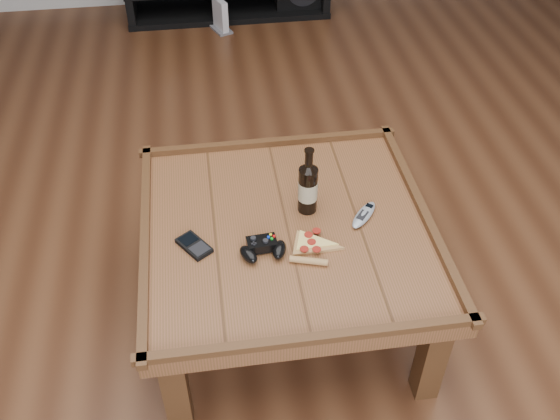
{
  "coord_description": "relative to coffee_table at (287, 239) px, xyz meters",
  "views": [
    {
      "loc": [
        -0.25,
        -1.54,
        1.93
      ],
      "look_at": [
        -0.02,
        0.01,
        0.52
      ],
      "focal_mm": 40.0,
      "sensor_mm": 36.0,
      "label": 1
    }
  ],
  "objects": [
    {
      "name": "pizza_slice",
      "position": [
        0.06,
        -0.11,
        0.07
      ],
      "size": [
        0.2,
        0.25,
        0.02
      ],
      "rotation": [
        0.0,
        0.0,
        -0.29
      ],
      "color": "tan",
      "rests_on": "coffee_table"
    },
    {
      "name": "coffee_table",
      "position": [
        0.0,
        0.0,
        0.0
      ],
      "size": [
        1.03,
        1.03,
        0.48
      ],
      "color": "brown",
      "rests_on": "ground"
    },
    {
      "name": "remote_control",
      "position": [
        0.27,
        0.01,
        0.07
      ],
      "size": [
        0.14,
        0.15,
        0.02
      ],
      "rotation": [
        0.0,
        0.0,
        -0.68
      ],
      "color": "#91979E",
      "rests_on": "coffee_table"
    },
    {
      "name": "beer_bottle",
      "position": [
        0.08,
        0.08,
        0.16
      ],
      "size": [
        0.07,
        0.07,
        0.26
      ],
      "color": "black",
      "rests_on": "coffee_table"
    },
    {
      "name": "ground",
      "position": [
        0.0,
        0.0,
        -0.39
      ],
      "size": [
        6.0,
        6.0,
        0.0
      ],
      "primitive_type": "plane",
      "color": "#462514",
      "rests_on": "ground"
    },
    {
      "name": "game_console",
      "position": [
        -0.07,
        2.46,
        -0.29
      ],
      "size": [
        0.15,
        0.2,
        0.22
      ],
      "rotation": [
        0.0,
        0.0,
        0.38
      ],
      "color": "slate",
      "rests_on": "ground"
    },
    {
      "name": "game_controller",
      "position": [
        -0.1,
        -0.11,
        0.08
      ],
      "size": [
        0.17,
        0.12,
        0.05
      ],
      "rotation": [
        0.0,
        0.0,
        0.07
      ],
      "color": "black",
      "rests_on": "coffee_table"
    },
    {
      "name": "smartphone",
      "position": [
        -0.32,
        -0.05,
        0.07
      ],
      "size": [
        0.13,
        0.14,
        0.02
      ],
      "rotation": [
        0.0,
        0.0,
        0.61
      ],
      "color": "black",
      "rests_on": "coffee_table"
    }
  ]
}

